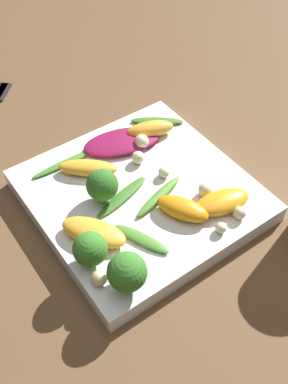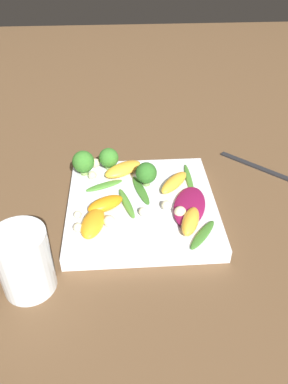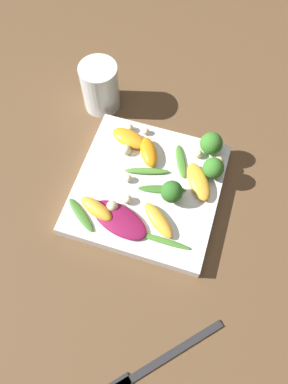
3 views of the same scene
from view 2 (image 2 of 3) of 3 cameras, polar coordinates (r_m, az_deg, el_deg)
The scene contains 26 objects.
ground_plane at distance 0.64m, azimuth -0.35°, elevation -3.03°, with size 2.40×2.40×0.00m, color brown.
plate at distance 0.63m, azimuth -0.36°, elevation -2.20°, with size 0.24×0.24×0.02m.
drinking_glass at distance 0.52m, azimuth -17.76°, elevation -10.07°, with size 0.07×0.07×0.10m.
fork at distance 0.76m, azimuth 19.76°, elevation 2.54°, with size 0.15×0.16×0.01m.
radicchio_leaf_0 at distance 0.61m, azimuth 6.95°, elevation -2.10°, with size 0.11×0.08×0.01m.
orange_segment_0 at distance 0.68m, azimuth -3.23°, elevation 3.50°, with size 0.07×0.08×0.02m.
orange_segment_1 at distance 0.65m, azimuth 4.60°, elevation 1.47°, with size 0.07×0.06×0.02m.
orange_segment_2 at distance 0.57m, azimuth -7.79°, elevation -4.71°, with size 0.07×0.05×0.02m.
orange_segment_3 at distance 0.60m, azimuth -5.90°, elevation -1.83°, with size 0.05×0.07×0.02m.
orange_segment_4 at distance 0.57m, azimuth 7.09°, elevation -4.43°, with size 0.07×0.05×0.02m.
broccoli_floret_0 at distance 0.64m, azimuth 0.34°, elevation 2.87°, with size 0.04×0.04×0.04m.
broccoli_floret_1 at distance 0.68m, azimuth -9.23°, elevation 4.51°, with size 0.04×0.04×0.05m.
broccoli_floret_2 at distance 0.69m, azimuth -5.40°, elevation 5.15°, with size 0.04×0.04×0.04m.
arugula_sprig_0 at distance 0.61m, azimuth -2.67°, elevation -1.70°, with size 0.08×0.03×0.01m.
arugula_sprig_1 at distance 0.56m, azimuth 8.92°, elevation -6.44°, with size 0.07×0.06×0.01m.
arugula_sprig_2 at distance 0.64m, azimuth -0.93°, elevation 0.28°, with size 0.08×0.04×0.00m.
arugula_sprig_3 at distance 0.65m, azimuth -6.07°, elevation 0.99°, with size 0.04×0.07×0.01m.
arugula_sprig_4 at distance 0.67m, azimuth 6.87°, elevation 1.91°, with size 0.10×0.01×0.00m.
macadamia_nut_0 at distance 0.67m, azimuth -7.87°, elevation 2.54°, with size 0.01×0.01×0.01m.
macadamia_nut_1 at distance 0.57m, azimuth -5.31°, elevation -4.44°, with size 0.02×0.02×0.02m.
macadamia_nut_2 at distance 0.59m, azimuth 5.54°, elevation -3.06°, with size 0.02×0.02×0.02m.
macadamia_nut_3 at distance 0.60m, azimuth 3.42°, elevation -2.02°, with size 0.02×0.02×0.02m.
macadamia_nut_4 at distance 0.70m, azimuth -7.42°, elevation 4.41°, with size 0.02×0.02×0.02m.
macadamia_nut_5 at distance 0.59m, azimuth -10.08°, elevation -3.43°, with size 0.01×0.01×0.01m.
macadamia_nut_6 at distance 0.57m, azimuth -10.03°, elevation -5.36°, with size 0.02×0.02×0.02m.
macadamia_nut_7 at distance 0.59m, azimuth -0.20°, elevation -3.00°, with size 0.01×0.01×0.01m.
Camera 2 is at (0.48, -0.03, 0.42)m, focal length 35.00 mm.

